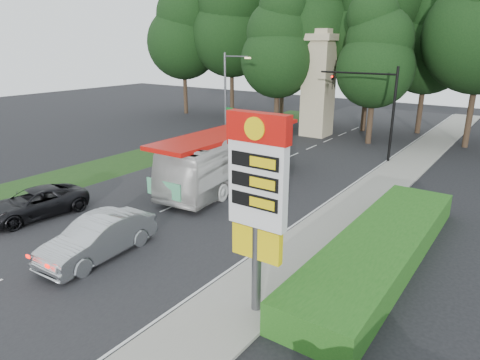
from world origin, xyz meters
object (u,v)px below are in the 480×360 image
Objects in this scene: traffic_signal_mast at (377,100)px; sedan_silver at (98,238)px; transit_bus at (231,157)px; monument at (318,83)px; streetlight_signs at (227,95)px; suv_charcoal at (34,203)px; gas_station_pylon at (257,189)px.

sedan_silver is at bearing -100.48° from traffic_signal_mast.
transit_bus is at bearing 93.64° from sedan_silver.
monument is (-7.68, 6.00, 0.43)m from traffic_signal_mast.
streetlight_signs is at bearing -171.08° from traffic_signal_mast.
suv_charcoal is (-6.49, 0.87, -0.14)m from sedan_silver.
monument is 0.80× the size of transit_bus.
gas_station_pylon is 30.17m from monument.
traffic_signal_mast is 24.50m from suv_charcoal.
suv_charcoal is (-10.66, -21.70, -3.93)m from traffic_signal_mast.
gas_station_pylon is 1.28× the size of suv_charcoal.
gas_station_pylon is 14.54m from transit_bus.
gas_station_pylon is 0.55× the size of transit_bus.
streetlight_signs is at bearing 121.57° from transit_bus.
gas_station_pylon reaches higher than sedan_silver.
suv_charcoal is at bearing -96.14° from monument.
gas_station_pylon is 22.29m from traffic_signal_mast.
suv_charcoal is at bearing -84.19° from streetlight_signs.
gas_station_pylon is at bearing 5.81° from suv_charcoal.
transit_bus is at bearing -52.15° from streetlight_signs.
monument reaches higher than traffic_signal_mast.
gas_station_pylon is at bearing -56.42° from transit_bus.
gas_station_pylon is 14.66m from suv_charcoal.
transit_bus is 2.33× the size of suv_charcoal.
transit_bus is (-9.16, 10.97, -2.71)m from gas_station_pylon.
gas_station_pylon is at bearing -80.91° from traffic_signal_mast.
sedan_silver is (3.51, -28.57, -4.22)m from monument.
streetlight_signs is (-12.67, -1.99, -0.23)m from traffic_signal_mast.
gas_station_pylon reaches higher than suv_charcoal.
sedan_silver is (8.50, -20.58, -3.56)m from streetlight_signs.
traffic_signal_mast is 0.58× the size of transit_bus.
sedan_silver is 6.55m from suv_charcoal.
sedan_silver is (1.47, -11.53, -0.86)m from transit_bus.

